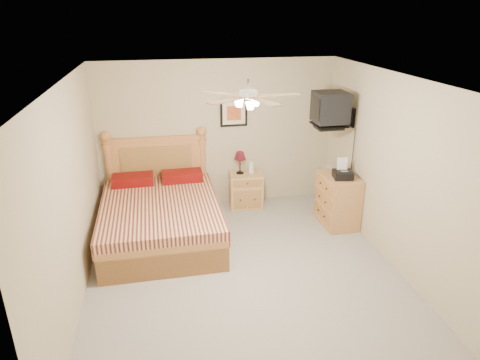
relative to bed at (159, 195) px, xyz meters
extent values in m
plane|color=gray|center=(1.04, -1.12, -0.71)|extent=(4.50, 4.50, 0.00)
cube|color=white|center=(1.04, -1.12, 1.79)|extent=(4.00, 4.50, 0.04)
cube|color=#BCAD8A|center=(1.04, 1.13, 0.54)|extent=(4.00, 0.04, 2.50)
cube|color=#BCAD8A|center=(1.04, -3.37, 0.54)|extent=(4.00, 0.04, 2.50)
cube|color=#BCAD8A|center=(-0.96, -1.12, 0.54)|extent=(0.04, 4.50, 2.50)
cube|color=#BCAD8A|center=(3.04, -1.12, 0.54)|extent=(0.04, 4.50, 2.50)
cube|color=#C5804E|center=(1.48, 0.88, -0.41)|extent=(0.58, 0.46, 0.60)
imported|color=silver|center=(1.57, 0.88, 0.02)|extent=(0.11, 0.11, 0.26)
cube|color=black|center=(1.31, 1.11, 0.91)|extent=(0.46, 0.04, 0.46)
cube|color=#A05C31|center=(2.77, -0.06, -0.29)|extent=(0.51, 0.72, 0.84)
imported|color=beige|center=(2.74, 0.21, 0.14)|extent=(0.27, 0.31, 0.02)
imported|color=gray|center=(2.75, 0.21, 0.16)|extent=(0.29, 0.33, 0.02)
camera|label=1|loc=(0.08, -5.82, 2.52)|focal=32.00mm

